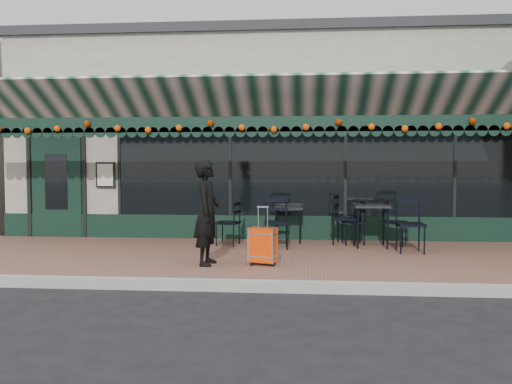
# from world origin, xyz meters

# --- Properties ---
(ground) EXTENTS (80.00, 80.00, 0.00)m
(ground) POSITION_xyz_m (0.00, 0.00, 0.00)
(ground) COLOR black
(ground) RESTS_ON ground
(sidewalk) EXTENTS (18.00, 4.00, 0.15)m
(sidewalk) POSITION_xyz_m (0.00, 2.00, 0.07)
(sidewalk) COLOR brown
(sidewalk) RESTS_ON ground
(curb) EXTENTS (18.00, 0.16, 0.15)m
(curb) POSITION_xyz_m (0.00, -0.08, 0.07)
(curb) COLOR #9E9E99
(curb) RESTS_ON ground
(restaurant_building) EXTENTS (12.00, 9.60, 4.50)m
(restaurant_building) POSITION_xyz_m (0.00, 7.84, 2.27)
(restaurant_building) COLOR gray
(restaurant_building) RESTS_ON ground
(woman) EXTENTS (0.43, 0.63, 1.66)m
(woman) POSITION_xyz_m (-0.96, 1.01, 0.98)
(woman) COLOR black
(woman) RESTS_ON sidewalk
(suitcase) EXTENTS (0.45, 0.33, 0.92)m
(suitcase) POSITION_xyz_m (-0.09, 1.05, 0.46)
(suitcase) COLOR #EE3C07
(suitcase) RESTS_ON sidewalk
(cafe_table_a) EXTENTS (0.65, 0.65, 0.81)m
(cafe_table_a) POSITION_xyz_m (1.83, 3.11, 0.88)
(cafe_table_a) COLOR black
(cafe_table_a) RESTS_ON sidewalk
(cafe_table_b) EXTENTS (0.58, 0.58, 0.71)m
(cafe_table_b) POSITION_xyz_m (0.23, 3.59, 0.79)
(cafe_table_b) COLOR black
(cafe_table_b) RESTS_ON sidewalk
(chair_a_left) EXTENTS (0.49, 0.49, 0.87)m
(chair_a_left) POSITION_xyz_m (1.52, 3.37, 0.59)
(chair_a_left) COLOR black
(chair_a_left) RESTS_ON sidewalk
(chair_a_right) EXTENTS (0.56, 0.56, 0.87)m
(chair_a_right) POSITION_xyz_m (2.33, 3.40, 0.58)
(chair_a_right) COLOR black
(chair_a_right) RESTS_ON sidewalk
(chair_a_front) EXTENTS (0.51, 0.51, 0.99)m
(chair_a_front) POSITION_xyz_m (2.44, 2.47, 0.64)
(chair_a_front) COLOR black
(chair_a_front) RESTS_ON sidewalk
(chair_b_left) EXTENTS (0.51, 0.51, 0.86)m
(chair_b_left) POSITION_xyz_m (-0.93, 3.08, 0.58)
(chair_b_left) COLOR black
(chair_b_left) RESTS_ON sidewalk
(chair_b_right) EXTENTS (0.61, 0.61, 0.99)m
(chair_b_right) POSITION_xyz_m (1.38, 3.37, 0.64)
(chair_b_right) COLOR black
(chair_b_right) RESTS_ON sidewalk
(chair_b_front) EXTENTS (0.51, 0.51, 0.95)m
(chair_b_front) POSITION_xyz_m (0.04, 2.73, 0.62)
(chair_b_front) COLOR black
(chair_b_front) RESTS_ON sidewalk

